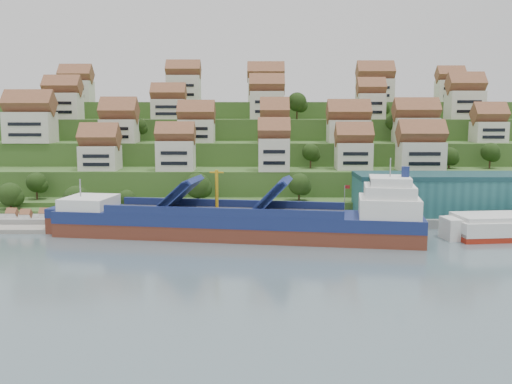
{
  "coord_description": "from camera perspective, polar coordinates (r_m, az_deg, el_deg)",
  "views": [
    {
      "loc": [
        -2.15,
        -123.63,
        27.14
      ],
      "look_at": [
        -3.03,
        14.0,
        8.0
      ],
      "focal_mm": 40.0,
      "sensor_mm": 36.0,
      "label": 1
    }
  ],
  "objects": [
    {
      "name": "cargo_ship",
      "position": [
        124.53,
        -1.07,
        -3.09
      ],
      "size": [
        80.84,
        24.21,
        17.74
      ],
      "rotation": [
        0.0,
        0.0,
        -0.15
      ],
      "color": "brown",
      "rests_on": "ground"
    },
    {
      "name": "flagpole",
      "position": [
        136.67,
        8.89,
        -0.7
      ],
      "size": [
        1.28,
        0.16,
        8.0
      ],
      "color": "gray",
      "rests_on": "quay"
    },
    {
      "name": "hillside_village",
      "position": [
        186.54,
        0.61,
        7.4
      ],
      "size": [
        154.18,
        62.28,
        29.64
      ],
      "color": "beige",
      "rests_on": "ground"
    },
    {
      "name": "hillside",
      "position": [
        227.79,
        0.91,
        3.77
      ],
      "size": [
        260.0,
        128.0,
        31.0
      ],
      "color": "#2D4C1E",
      "rests_on": "ground"
    },
    {
      "name": "ground",
      "position": [
        126.59,
        1.34,
        -4.46
      ],
      "size": [
        300.0,
        300.0,
        0.0
      ],
      "primitive_type": "plane",
      "color": "slate",
      "rests_on": "ground"
    },
    {
      "name": "pebble_beach",
      "position": [
        149.08,
        -21.67,
        -2.94
      ],
      "size": [
        45.0,
        20.0,
        1.0
      ],
      "primitive_type": "cube",
      "color": "gray",
      "rests_on": "ground"
    },
    {
      "name": "hillside_trees",
      "position": [
        164.74,
        -2.95,
        3.63
      ],
      "size": [
        144.1,
        62.45,
        31.83
      ],
      "color": "#213B13",
      "rests_on": "ground"
    },
    {
      "name": "warehouse",
      "position": [
        152.01,
        21.23,
        -0.16
      ],
      "size": [
        60.0,
        15.0,
        10.0
      ],
      "primitive_type": "cube",
      "color": "#245E61",
      "rests_on": "quay"
    },
    {
      "name": "beach_huts",
      "position": [
        148.43,
        -22.6,
        -2.41
      ],
      "size": [
        14.4,
        3.7,
        2.2
      ],
      "color": "white",
      "rests_on": "pebble_beach"
    },
    {
      "name": "quay",
      "position": [
        142.78,
        9.29,
        -2.7
      ],
      "size": [
        180.0,
        14.0,
        2.2
      ],
      "primitive_type": "cube",
      "color": "gray",
      "rests_on": "ground"
    }
  ]
}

